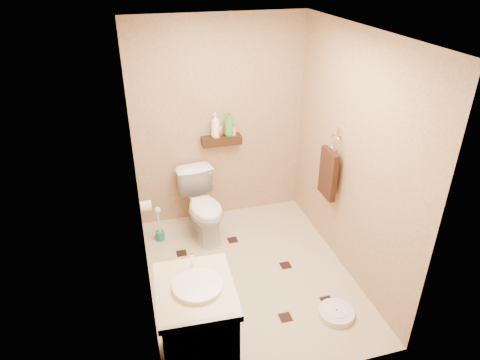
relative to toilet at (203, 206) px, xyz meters
name	(u,v)px	position (x,y,z in m)	size (l,w,h in m)	color
ground	(250,274)	(0.30, -0.83, -0.38)	(2.50, 2.50, 0.00)	tan
wall_back	(220,123)	(0.30, 0.42, 0.82)	(2.00, 0.04, 2.40)	tan
wall_front	(307,255)	(0.30, -2.08, 0.82)	(2.00, 0.04, 2.40)	tan
wall_left	(138,185)	(-0.70, -0.83, 0.82)	(0.04, 2.50, 2.40)	tan
wall_right	(351,158)	(1.30, -0.83, 0.82)	(0.04, 2.50, 2.40)	tan
ceiling	(253,32)	(0.30, -0.83, 2.02)	(2.00, 2.50, 0.02)	silver
wall_shelf	(221,140)	(0.30, 0.34, 0.64)	(0.46, 0.14, 0.10)	#32190D
floor_accents	(254,276)	(0.33, -0.87, -0.38)	(1.34, 1.38, 0.01)	black
toilet	(203,206)	(0.00, 0.00, 0.00)	(0.42, 0.74, 0.76)	white
vanity	(198,328)	(-0.40, -1.78, 0.05)	(0.59, 0.71, 0.96)	brown
bathroom_scale	(336,313)	(0.91, -1.58, -0.35)	(0.41, 0.41, 0.07)	silver
toilet_brush	(159,228)	(-0.52, 0.02, -0.23)	(0.10, 0.10, 0.44)	#1B6D64
towel_ring	(329,172)	(1.22, -0.58, 0.57)	(0.12, 0.30, 0.76)	silver
toilet_paper	(146,206)	(-0.64, -0.18, 0.22)	(0.12, 0.11, 0.12)	silver
bottle_a	(215,125)	(0.24, 0.34, 0.83)	(0.11, 0.11, 0.28)	white
bottle_b	(217,129)	(0.26, 0.34, 0.78)	(0.08, 0.08, 0.18)	yellow
bottle_c	(218,131)	(0.27, 0.34, 0.76)	(0.10, 0.10, 0.13)	red
bottle_d	(229,124)	(0.40, 0.34, 0.83)	(0.11, 0.11, 0.29)	green
bottle_e	(232,129)	(0.43, 0.34, 0.76)	(0.07, 0.07, 0.15)	#F98A53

